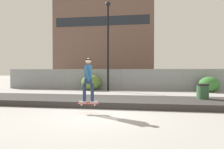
{
  "coord_description": "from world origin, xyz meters",
  "views": [
    {
      "loc": [
        1.61,
        -7.01,
        1.64
      ],
      "look_at": [
        0.1,
        3.31,
        1.47
      ],
      "focal_mm": 30.3,
      "sensor_mm": 36.0,
      "label": 1
    }
  ],
  "objects_px": {
    "street_lamp": "(108,36)",
    "parked_car_near": "(84,79)",
    "shrub_center": "(209,84)",
    "trash_bin": "(203,94)",
    "skateboard": "(88,104)",
    "skater": "(88,78)",
    "parked_car_mid": "(146,79)",
    "shrub_left": "(91,83)"
  },
  "relations": [
    {
      "from": "shrub_left",
      "to": "shrub_center",
      "type": "height_order",
      "value": "shrub_left"
    },
    {
      "from": "skater",
      "to": "parked_car_mid",
      "type": "distance_m",
      "value": 12.71
    },
    {
      "from": "shrub_center",
      "to": "trash_bin",
      "type": "bearing_deg",
      "value": -111.53
    },
    {
      "from": "skateboard",
      "to": "parked_car_near",
      "type": "relative_size",
      "value": 0.18
    },
    {
      "from": "parked_car_mid",
      "to": "parked_car_near",
      "type": "bearing_deg",
      "value": 176.92
    },
    {
      "from": "parked_car_near",
      "to": "parked_car_mid",
      "type": "xyz_separation_m",
      "value": [
        6.65,
        -0.36,
        0.0
      ]
    },
    {
      "from": "street_lamp",
      "to": "trash_bin",
      "type": "xyz_separation_m",
      "value": [
        5.69,
        -5.76,
        -4.06
      ]
    },
    {
      "from": "parked_car_mid",
      "to": "shrub_left",
      "type": "relative_size",
      "value": 2.62
    },
    {
      "from": "shrub_center",
      "to": "trash_bin",
      "type": "relative_size",
      "value": 1.53
    },
    {
      "from": "parked_car_near",
      "to": "parked_car_mid",
      "type": "bearing_deg",
      "value": -3.08
    },
    {
      "from": "street_lamp",
      "to": "parked_car_mid",
      "type": "distance_m",
      "value": 6.34
    },
    {
      "from": "parked_car_mid",
      "to": "skater",
      "type": "bearing_deg",
      "value": -101.94
    },
    {
      "from": "skateboard",
      "to": "street_lamp",
      "type": "distance_m",
      "value": 9.48
    },
    {
      "from": "parked_car_near",
      "to": "shrub_center",
      "type": "relative_size",
      "value": 2.8
    },
    {
      "from": "skater",
      "to": "parked_car_near",
      "type": "relative_size",
      "value": 0.4
    },
    {
      "from": "skateboard",
      "to": "shrub_left",
      "type": "xyz_separation_m",
      "value": [
        -2.23,
        8.97,
        0.28
      ]
    },
    {
      "from": "parked_car_mid",
      "to": "trash_bin",
      "type": "xyz_separation_m",
      "value": [
        2.42,
        -9.71,
        -0.32
      ]
    },
    {
      "from": "trash_bin",
      "to": "street_lamp",
      "type": "bearing_deg",
      "value": 134.63
    },
    {
      "from": "street_lamp",
      "to": "parked_car_near",
      "type": "distance_m",
      "value": 6.63
    },
    {
      "from": "skateboard",
      "to": "skater",
      "type": "xyz_separation_m",
      "value": [
        -0.0,
        0.0,
        1.01
      ]
    },
    {
      "from": "skater",
      "to": "trash_bin",
      "type": "bearing_deg",
      "value": 28.3
    },
    {
      "from": "street_lamp",
      "to": "parked_car_near",
      "type": "bearing_deg",
      "value": 128.19
    },
    {
      "from": "skateboard",
      "to": "trash_bin",
      "type": "bearing_deg",
      "value": 28.3
    },
    {
      "from": "parked_car_mid",
      "to": "trash_bin",
      "type": "height_order",
      "value": "parked_car_mid"
    },
    {
      "from": "shrub_left",
      "to": "shrub_center",
      "type": "xyz_separation_m",
      "value": [
        9.66,
        -0.22,
        -0.05
      ]
    },
    {
      "from": "parked_car_mid",
      "to": "trash_bin",
      "type": "relative_size",
      "value": 4.37
    },
    {
      "from": "street_lamp",
      "to": "trash_bin",
      "type": "distance_m",
      "value": 9.05
    },
    {
      "from": "parked_car_near",
      "to": "shrub_center",
      "type": "bearing_deg",
      "value": -19.38
    },
    {
      "from": "shrub_left",
      "to": "trash_bin",
      "type": "height_order",
      "value": "shrub_left"
    },
    {
      "from": "trash_bin",
      "to": "parked_car_near",
      "type": "bearing_deg",
      "value": 132.03
    },
    {
      "from": "skateboard",
      "to": "shrub_left",
      "type": "relative_size",
      "value": 0.47
    },
    {
      "from": "parked_car_near",
      "to": "trash_bin",
      "type": "bearing_deg",
      "value": -47.97
    },
    {
      "from": "parked_car_mid",
      "to": "shrub_left",
      "type": "xyz_separation_m",
      "value": [
        -4.86,
        -3.45,
        -0.17
      ]
    },
    {
      "from": "skater",
      "to": "trash_bin",
      "type": "height_order",
      "value": "skater"
    },
    {
      "from": "street_lamp",
      "to": "shrub_center",
      "type": "relative_size",
      "value": 4.71
    },
    {
      "from": "street_lamp",
      "to": "parked_car_near",
      "type": "height_order",
      "value": "street_lamp"
    },
    {
      "from": "parked_car_near",
      "to": "parked_car_mid",
      "type": "height_order",
      "value": "same"
    },
    {
      "from": "skateboard",
      "to": "street_lamp",
      "type": "xyz_separation_m",
      "value": [
        -0.64,
        8.48,
        4.19
      ]
    },
    {
      "from": "skateboard",
      "to": "skater",
      "type": "distance_m",
      "value": 1.01
    },
    {
      "from": "skater",
      "to": "trash_bin",
      "type": "relative_size",
      "value": 1.7
    },
    {
      "from": "skateboard",
      "to": "shrub_center",
      "type": "relative_size",
      "value": 0.52
    },
    {
      "from": "shrub_center",
      "to": "trash_bin",
      "type": "distance_m",
      "value": 6.49
    }
  ]
}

